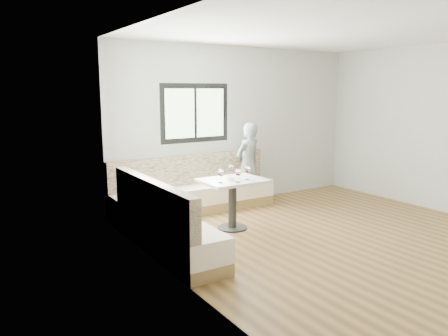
{
  "coord_description": "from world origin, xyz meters",
  "views": [
    {
      "loc": [
        -4.48,
        -4.06,
        2.03
      ],
      "look_at": [
        -1.1,
        1.25,
        0.91
      ],
      "focal_mm": 35.0,
      "sensor_mm": 36.0,
      "label": 1
    }
  ],
  "objects": [
    {
      "name": "olive_ramekin",
      "position": [
        -1.07,
        1.13,
        0.76
      ],
      "size": [
        0.09,
        0.09,
        0.04
      ],
      "color": "white",
      "rests_on": "table"
    },
    {
      "name": "wine_glass_c",
      "position": [
        -0.84,
        1.03,
        0.89
      ],
      "size": [
        0.09,
        0.09,
        0.2
      ],
      "color": "white",
      "rests_on": "table"
    },
    {
      "name": "room",
      "position": [
        -0.08,
        0.08,
        1.41
      ],
      "size": [
        5.01,
        5.01,
        2.81
      ],
      "color": "brown",
      "rests_on": "ground"
    },
    {
      "name": "person",
      "position": [
        -0.07,
        2.1,
        0.74
      ],
      "size": [
        0.61,
        0.47,
        1.48
      ],
      "primitive_type": "imported",
      "rotation": [
        0.0,
        0.0,
        3.38
      ],
      "color": "slate",
      "rests_on": "ground"
    },
    {
      "name": "wine_glass_d",
      "position": [
        -0.97,
        1.27,
        0.89
      ],
      "size": [
        0.09,
        0.09,
        0.2
      ],
      "color": "white",
      "rests_on": "table"
    },
    {
      "name": "wine_glass_a",
      "position": [
        -1.3,
        1.04,
        0.89
      ],
      "size": [
        0.09,
        0.09,
        0.2
      ],
      "color": "white",
      "rests_on": "table"
    },
    {
      "name": "wine_glass_b",
      "position": [
        -1.07,
        0.94,
        0.89
      ],
      "size": [
        0.09,
        0.09,
        0.2
      ],
      "color": "white",
      "rests_on": "table"
    },
    {
      "name": "banquette",
      "position": [
        -1.59,
        1.63,
        0.33
      ],
      "size": [
        2.9,
        2.8,
        0.95
      ],
      "color": "olive",
      "rests_on": "ground"
    },
    {
      "name": "table",
      "position": [
        -1.02,
        1.15,
        0.56
      ],
      "size": [
        0.91,
        0.71,
        0.75
      ],
      "rotation": [
        0.0,
        0.0,
        -0.01
      ],
      "color": "black",
      "rests_on": "ground"
    }
  ]
}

